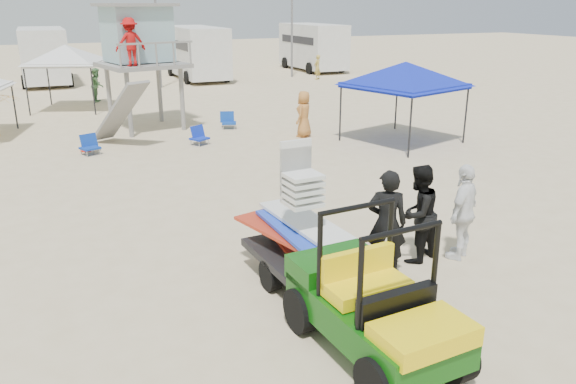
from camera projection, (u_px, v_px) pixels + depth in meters
name	position (u px, v px, depth m)	size (l,w,h in m)	color
ground	(340.00, 343.00, 8.04)	(140.00, 140.00, 0.00)	beige
utility_cart	(374.00, 294.00, 7.49)	(1.49, 2.72, 2.01)	#0D4A0B
surf_trailer	(301.00, 234.00, 9.53)	(1.53, 2.63, 2.21)	black
man_left	(387.00, 223.00, 9.82)	(0.71, 0.46, 1.94)	black
man_mid	(418.00, 214.00, 10.38)	(0.91, 0.71, 1.86)	black
man_right	(463.00, 212.00, 10.49)	(1.08, 0.45, 1.85)	white
lifeguard_tower	(138.00, 39.00, 20.85)	(3.37, 3.37, 4.54)	gray
canopy_blue	(406.00, 66.00, 18.95)	(3.98, 3.98, 3.17)	black
canopy_white_c	(65.00, 48.00, 24.95)	(3.79, 3.79, 3.30)	black
cone_far	(85.00, 144.00, 18.47)	(0.34, 0.34, 0.50)	red
beach_chair_a	(89.00, 144.00, 18.09)	(0.69, 0.75, 0.64)	#0E359D
beach_chair_b	(198.00, 135.00, 19.35)	(0.71, 0.79, 0.64)	#102BB6
beach_chair_c	(228.00, 120.00, 21.87)	(0.68, 0.74, 0.64)	#0D3897
rv_mid_left	(44.00, 53.00, 33.64)	(2.65, 6.50, 3.25)	silver
rv_mid_right	(197.00, 50.00, 35.78)	(2.64, 7.00, 3.25)	silver
rv_far_right	(313.00, 45.00, 40.51)	(2.64, 6.60, 3.25)	silver
light_pole_left	(156.00, 15.00, 31.33)	(0.14, 0.14, 8.00)	slate
light_pole_right	(292.00, 14.00, 36.07)	(0.14, 0.14, 8.00)	slate
distant_beachgoers	(74.00, 98.00, 23.40)	(22.75, 15.23, 1.86)	#B99F45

